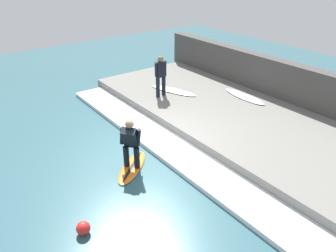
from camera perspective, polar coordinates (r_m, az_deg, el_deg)
name	(u,v)px	position (r m, az deg, el deg)	size (l,w,h in m)	color
ground_plane	(153,152)	(9.61, -2.62, -4.61)	(28.00, 28.00, 0.00)	#335B66
concrete_ledge	(231,117)	(11.44, 10.98, 1.56)	(4.40, 11.45, 0.38)	slate
back_wall	(279,83)	(12.99, 18.71, 7.06)	(0.50, 12.02, 1.73)	#474442
wave_foam_crest	(167,145)	(9.82, -0.22, -3.36)	(1.15, 10.88, 0.13)	silver
surfboard_riding	(132,167)	(8.98, -6.26, -7.13)	(1.57, 1.41, 0.07)	orange
surfer_riding	(131,142)	(8.55, -6.53, -2.71)	(0.60, 0.59, 1.40)	black
surfer_waiting_near	(161,74)	(12.16, -1.29, 9.03)	(0.52, 0.25, 1.53)	black
surfboard_waiting_near	(173,90)	(12.89, 0.95, 6.20)	(1.13, 2.08, 0.06)	white
surfboard_spare	(244,96)	(12.66, 13.13, 5.05)	(0.57, 1.94, 0.06)	silver
marker_buoy	(83,228)	(7.26, -14.55, -16.83)	(0.29, 0.29, 0.29)	red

